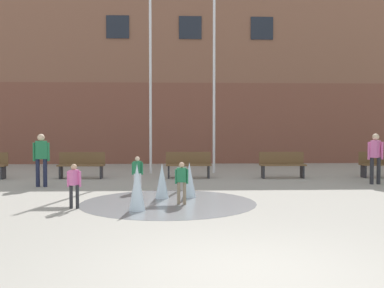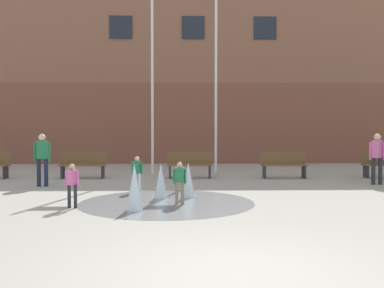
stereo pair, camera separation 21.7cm
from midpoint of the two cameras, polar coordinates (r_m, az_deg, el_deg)
The scene contains 14 objects.
ground_plane at distance 5.68m, azimuth 5.33°, elevation -16.29°, with size 100.00×100.00×0.00m, color #9E998E.
library_building at distance 25.09m, azimuth -0.74°, elevation 8.12°, with size 36.00×6.05×8.79m.
splash_fountain at distance 10.76m, azimuth -4.14°, elevation -5.64°, with size 4.17×4.17×1.01m.
park_bench_left_of_flagpoles at distance 16.22m, azimuth -14.23°, elevation -2.56°, with size 1.60×0.44×0.91m.
park_bench_under_left_flagpole at distance 15.86m, azimuth -0.84°, elevation -2.60°, with size 1.60×0.44×0.91m.
park_bench_near_trashcan at distance 16.17m, azimuth 11.00°, elevation -2.55°, with size 1.60×0.44×0.91m.
park_bench_far_right at distance 17.37m, azimuth 22.67°, elevation -2.35°, with size 1.60×0.44×0.91m.
child_running at distance 12.49m, azimuth -7.44°, elevation -3.45°, with size 0.31×0.23×0.99m.
child_with_pink_shirt at distance 10.27m, azimuth -15.33°, elevation -4.72°, with size 0.31×0.24×0.99m.
child_in_fountain at distance 10.43m, azimuth -1.92°, elevation -4.54°, with size 0.31×0.16×0.99m.
adult_in_red at distance 15.17m, azimuth 21.89°, elevation -1.25°, with size 0.50×0.38×1.59m.
teen_by_trashcan at distance 14.22m, azimuth -19.02°, elevation -1.43°, with size 0.50×0.29×1.59m.
flagpole_left at distance 17.65m, azimuth -5.56°, elevation 9.73°, with size 0.80×0.10×7.75m.
flagpole_right at distance 17.68m, azimuth 2.56°, elevation 9.64°, with size 0.80×0.10×7.71m.
Camera 1 is at (-0.84, -5.34, 1.80)m, focal length 42.00 mm.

